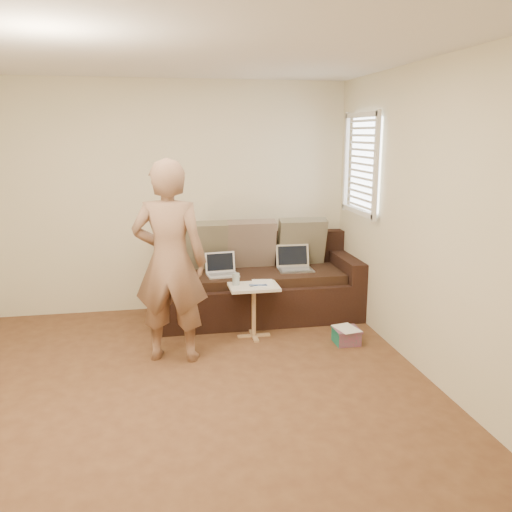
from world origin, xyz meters
The scene contains 18 objects.
floor centered at (0.00, 0.00, 0.00)m, with size 4.50×4.50×0.00m, color #54321F.
ceiling centered at (0.00, 0.00, 2.60)m, with size 4.50×4.50×0.00m, color white.
wall_back centered at (0.00, 2.25, 1.30)m, with size 4.00×4.00×0.00m, color beige.
wall_front centered at (0.00, -2.25, 1.30)m, with size 4.00×4.00×0.00m, color beige.
wall_right centered at (2.00, 0.00, 1.30)m, with size 4.50×4.50×0.00m, color beige.
window_blinds centered at (1.95, 1.50, 1.70)m, with size 0.12×0.88×1.08m, color white, non-canonical shape.
sofa centered at (0.90, 1.77, 0.42)m, with size 2.20×0.95×0.85m, color black, non-canonical shape.
pillow_left centered at (0.30, 1.97, 0.79)m, with size 0.55×0.14×0.55m, color #6E6451, non-canonical shape.
pillow_mid centered at (0.85, 1.97, 0.79)m, with size 0.55×0.14×0.55m, color #715A51, non-canonical shape.
pillow_right centered at (1.45, 1.99, 0.79)m, with size 0.55×0.14×0.55m, color #6E6451, non-canonical shape.
laptop_silver centered at (1.31, 1.72, 0.52)m, with size 0.38×0.27×0.25m, color #B7BABC, non-canonical shape.
laptop_white centered at (0.48, 1.65, 0.52)m, with size 0.33×0.24×0.24m, color white, non-canonical shape.
person centered at (-0.09, 0.76, 0.91)m, with size 0.66×0.45×1.82m, color brown.
side_table centered at (0.73, 1.15, 0.27)m, with size 0.49×0.34×0.54m, color silver, non-canonical shape.
drinking_glass centered at (0.56, 1.20, 0.60)m, with size 0.07×0.07×0.12m, color silver, non-canonical shape.
scissors centered at (0.77, 1.12, 0.55)m, with size 0.18×0.10×0.02m, color silver, non-canonical shape.
paper_on_table centered at (0.83, 1.20, 0.54)m, with size 0.21×0.30×0.00m, color white, non-canonical shape.
striped_box centered at (1.59, 0.80, 0.08)m, with size 0.25×0.25×0.16m, color #D31F6C, non-canonical shape.
Camera 1 is at (-0.20, -3.89, 2.01)m, focal length 37.59 mm.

